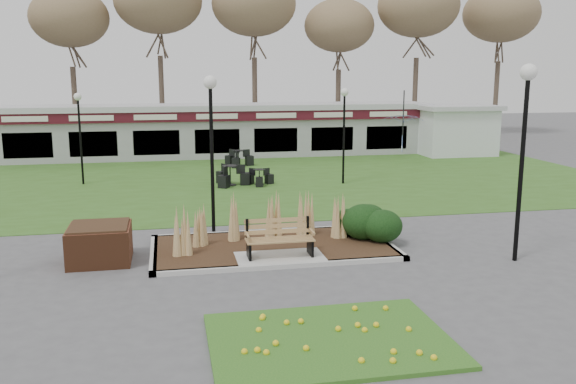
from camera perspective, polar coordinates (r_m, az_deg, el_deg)
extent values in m
plane|color=#515154|center=(15.22, -0.66, -6.67)|extent=(100.00, 100.00, 0.00)
cube|color=#365D1D|center=(26.79, -5.42, 1.11)|extent=(34.00, 16.00, 0.02)
cube|color=#27621C|center=(11.02, 3.90, -13.65)|extent=(4.20, 3.00, 0.08)
cube|color=#352115|center=(16.33, -1.44, -5.20)|extent=(6.22, 3.22, 0.12)
cube|color=#B7B7B2|center=(14.82, -0.37, -6.92)|extent=(6.40, 0.18, 0.12)
cube|color=#B7B7B2|center=(17.86, -2.33, -3.77)|extent=(6.40, 0.18, 0.12)
cube|color=#B7B7B2|center=(16.12, -12.45, -5.69)|extent=(0.18, 3.40, 0.12)
cube|color=#B7B7B2|center=(17.12, 8.90, -4.56)|extent=(0.18, 3.40, 0.12)
cube|color=#B7B7B2|center=(15.34, -0.76, -6.27)|extent=(2.20, 1.20, 0.13)
cone|color=tan|center=(16.35, -8.28, -2.99)|extent=(0.36, 0.36, 1.15)
cone|color=tan|center=(16.81, -4.95, -2.52)|extent=(0.36, 0.36, 1.15)
cone|color=tan|center=(17.16, -1.37, -2.20)|extent=(0.36, 0.36, 1.15)
cone|color=tan|center=(17.14, 1.71, -2.22)|extent=(0.36, 0.36, 1.15)
cone|color=tan|center=(16.96, 4.66, -2.40)|extent=(0.36, 0.36, 1.15)
cone|color=tan|center=(15.56, -9.96, -3.78)|extent=(0.36, 0.36, 1.15)
ellipsoid|color=black|center=(17.00, 7.11, -2.79)|extent=(1.21, 1.10, 0.99)
ellipsoid|color=black|center=(16.78, 8.83, -3.17)|extent=(1.10, 1.00, 0.90)
ellipsoid|color=black|center=(17.57, 7.52, -2.54)|extent=(1.06, 0.96, 0.86)
ellipsoid|color=black|center=(17.40, 5.64, -2.80)|extent=(0.92, 0.84, 0.76)
cube|color=#906241|center=(15.20, -0.77, -4.49)|extent=(1.70, 0.57, 0.04)
cube|color=#906241|center=(15.42, -0.98, -3.18)|extent=(1.70, 0.13, 0.44)
cube|color=black|center=(15.15, -3.68, -5.44)|extent=(0.06, 0.55, 0.42)
cube|color=black|center=(15.42, 2.09, -5.12)|extent=(0.06, 0.55, 0.42)
cube|color=black|center=(15.31, -3.86, -3.43)|extent=(0.06, 0.06, 0.50)
cube|color=black|center=(15.58, 1.85, -3.16)|extent=(0.06, 0.06, 0.50)
cube|color=#906241|center=(15.01, -3.84, -4.00)|extent=(0.05, 0.50, 0.04)
cube|color=#906241|center=(15.30, 2.27, -3.69)|extent=(0.05, 0.50, 0.04)
cube|color=brown|center=(15.91, -17.19, -4.70)|extent=(1.50, 1.50, 0.90)
cube|color=#352115|center=(15.79, -17.28, -3.06)|extent=(1.40, 1.40, 0.06)
cube|color=#979799|center=(34.51, -6.85, 5.50)|extent=(24.00, 3.00, 2.60)
cube|color=#4B101A|center=(32.88, -6.67, 7.06)|extent=(24.00, 0.18, 0.55)
cube|color=silver|center=(34.40, -6.90, 7.90)|extent=(24.60, 3.40, 0.30)
cube|color=silver|center=(32.77, -6.66, 7.05)|extent=(22.00, 0.02, 0.28)
cube|color=black|center=(33.10, -6.63, 4.74)|extent=(22.00, 0.10, 1.30)
cube|color=silver|center=(36.23, 15.33, 5.45)|extent=(4.00, 3.00, 2.60)
cube|color=silver|center=(36.12, 15.44, 7.65)|extent=(4.40, 3.40, 0.25)
cylinder|color=#47382B|center=(42.76, -19.99, 7.72)|extent=(0.36, 0.36, 5.17)
ellipsoid|color=olive|center=(42.88, -20.53, 15.48)|extent=(5.24, 5.24, 3.93)
cylinder|color=#47382B|center=(42.29, -11.86, 8.12)|extent=(0.36, 0.36, 5.17)
ellipsoid|color=olive|center=(42.41, -12.19, 15.97)|extent=(5.24, 5.24, 3.93)
cylinder|color=#47382B|center=(42.67, -3.70, 8.36)|extent=(0.36, 0.36, 5.17)
ellipsoid|color=olive|center=(42.78, -3.80, 16.15)|extent=(5.24, 5.24, 3.93)
cylinder|color=#47382B|center=(43.87, 4.18, 8.43)|extent=(0.36, 0.36, 5.17)
ellipsoid|color=olive|center=(43.98, 4.29, 16.00)|extent=(5.24, 5.24, 3.93)
cylinder|color=#47382B|center=(45.84, 11.50, 8.35)|extent=(0.36, 0.36, 5.17)
ellipsoid|color=olive|center=(45.94, 11.79, 15.60)|extent=(5.24, 5.24, 3.93)
cylinder|color=#47382B|center=(48.47, 18.13, 8.17)|extent=(0.36, 0.36, 5.17)
ellipsoid|color=olive|center=(48.57, 18.56, 15.02)|extent=(5.24, 5.24, 3.93)
cylinder|color=black|center=(17.67, -7.12, 2.76)|extent=(0.11, 0.11, 4.21)
sphere|color=white|center=(17.49, -7.30, 10.15)|extent=(0.38, 0.38, 0.38)
cylinder|color=black|center=(15.97, 20.97, 1.70)|extent=(0.11, 0.11, 4.48)
sphere|color=white|center=(15.79, 21.59, 10.39)|extent=(0.40, 0.40, 0.40)
cylinder|color=black|center=(25.70, 5.24, 4.84)|extent=(0.09, 0.09, 3.70)
sphere|color=white|center=(25.56, 5.32, 9.29)|extent=(0.33, 0.33, 0.33)
cylinder|color=black|center=(26.86, -18.83, 4.37)|extent=(0.09, 0.09, 3.52)
sphere|color=white|center=(26.72, -19.08, 8.43)|extent=(0.32, 0.32, 0.32)
cylinder|color=black|center=(25.52, -5.42, 0.67)|extent=(0.49, 0.49, 0.03)
cylinder|color=black|center=(25.45, -5.43, 1.54)|extent=(0.06, 0.06, 0.80)
cylinder|color=black|center=(25.39, -5.45, 2.45)|extent=(0.66, 0.66, 0.03)
cube|color=black|center=(25.53, -4.07, 1.24)|extent=(0.39, 0.39, 0.51)
cube|color=black|center=(25.98, -6.19, 1.38)|extent=(0.51, 0.51, 0.51)
cube|color=black|center=(24.94, -6.03, 0.97)|extent=(0.52, 0.52, 0.51)
cylinder|color=black|center=(25.56, -2.69, 0.72)|extent=(0.38, 0.38, 0.03)
cylinder|color=black|center=(25.51, -2.70, 1.40)|extent=(0.04, 0.04, 0.63)
cylinder|color=black|center=(25.46, -2.70, 2.12)|extent=(0.52, 0.52, 0.02)
cube|color=black|center=(25.77, -1.77, 1.23)|extent=(0.38, 0.38, 0.40)
cube|color=black|center=(25.77, -3.61, 1.22)|extent=(0.42, 0.42, 0.40)
cube|color=black|center=(25.06, -2.70, 0.94)|extent=(0.34, 0.34, 0.40)
cylinder|color=black|center=(30.71, -4.65, 2.47)|extent=(0.47, 0.47, 0.03)
cylinder|color=black|center=(30.66, -4.67, 3.16)|extent=(0.05, 0.05, 0.76)
cylinder|color=black|center=(30.61, -4.68, 3.89)|extent=(0.64, 0.64, 0.03)
cube|color=black|center=(30.86, -3.63, 2.95)|extent=(0.43, 0.43, 0.49)
cube|color=black|center=(31.07, -5.47, 2.98)|extent=(0.51, 0.51, 0.49)
cube|color=black|center=(30.11, -4.89, 2.73)|extent=(0.46, 0.46, 0.49)
cylinder|color=black|center=(30.97, 10.64, 4.37)|extent=(0.06, 0.06, 2.20)
imported|color=#3253B1|center=(30.90, 10.68, 5.47)|extent=(2.62, 2.65, 1.95)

